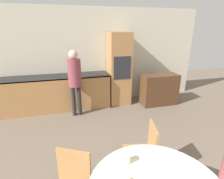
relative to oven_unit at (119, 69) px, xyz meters
name	(u,v)px	position (x,y,z in m)	size (l,w,h in m)	color
wall_back	(91,57)	(-0.71, 0.34, 0.32)	(6.38, 0.05, 2.60)	beige
kitchen_counter	(57,92)	(-1.69, -0.01, -0.52)	(2.72, 0.60, 0.90)	#AD7A47
oven_unit	(119,69)	(0.00, 0.00, 0.00)	(0.58, 0.59, 1.97)	#AD7A47
sideboard	(159,90)	(1.06, -0.40, -0.55)	(1.00, 0.45, 0.86)	#51331E
chair_far_right	(145,150)	(-0.46, -2.74, -0.50)	(0.48, 0.48, 0.86)	#AD7A47
person_standing	(75,76)	(-1.23, -0.50, 0.02)	(0.31, 0.31, 1.61)	#262628
cup	(127,159)	(-0.89, -3.19, -0.17)	(0.08, 0.08, 0.09)	silver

